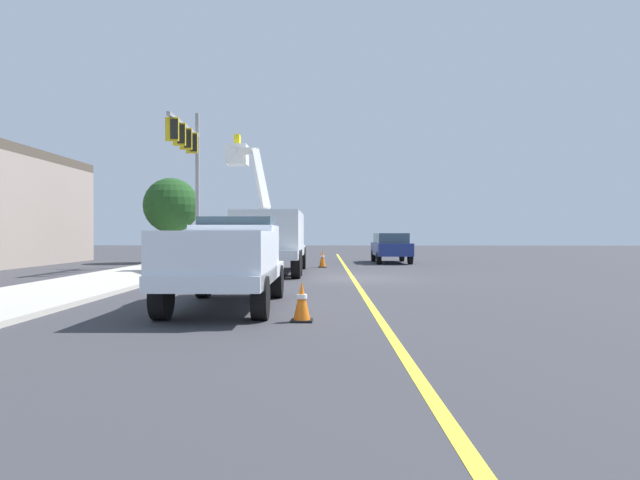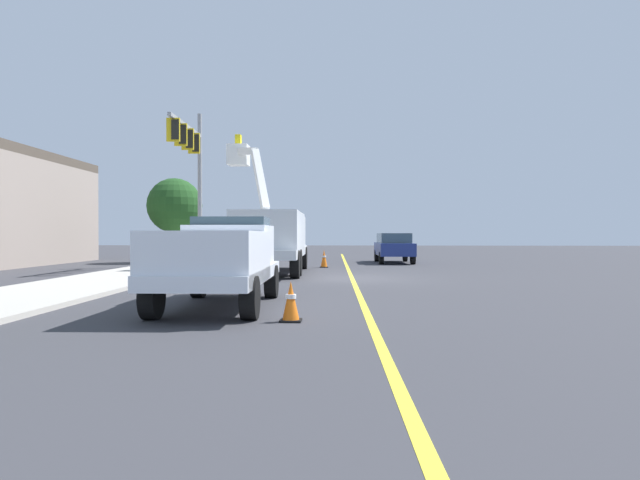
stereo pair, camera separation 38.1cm
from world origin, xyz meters
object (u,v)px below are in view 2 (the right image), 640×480
(service_pickup_truck, at_px, (220,257))
(passing_minivan, at_px, (394,246))
(utility_bucket_truck, at_px, (272,235))
(traffic_cone_leading, at_px, (291,302))
(traffic_cone_mid_front, at_px, (324,259))
(traffic_signal_mast, at_px, (191,157))

(service_pickup_truck, xyz_separation_m, passing_minivan, (19.66, -5.54, -0.15))
(utility_bucket_truck, bearing_deg, service_pickup_truck, -178.46)
(traffic_cone_leading, relative_size, traffic_cone_mid_front, 0.86)
(traffic_signal_mast, bearing_deg, utility_bucket_truck, -123.43)
(passing_minivan, bearing_deg, traffic_signal_mast, 119.73)
(traffic_signal_mast, bearing_deg, traffic_cone_leading, -158.16)
(passing_minivan, bearing_deg, traffic_cone_leading, 170.16)
(utility_bucket_truck, relative_size, traffic_cone_mid_front, 9.38)
(service_pickup_truck, bearing_deg, utility_bucket_truck, 1.54)
(utility_bucket_truck, relative_size, passing_minivan, 1.70)
(service_pickup_truck, xyz_separation_m, traffic_cone_mid_front, (14.91, -1.73, -0.69))
(service_pickup_truck, distance_m, traffic_signal_mast, 15.21)
(utility_bucket_truck, relative_size, traffic_cone_leading, 10.88)
(passing_minivan, height_order, traffic_signal_mast, traffic_signal_mast)
(utility_bucket_truck, height_order, traffic_cone_mid_front, utility_bucket_truck)
(service_pickup_truck, bearing_deg, passing_minivan, -15.73)
(passing_minivan, xyz_separation_m, traffic_cone_mid_front, (-4.75, 3.80, -0.54))
(traffic_cone_leading, bearing_deg, traffic_cone_mid_front, 0.19)
(traffic_cone_mid_front, bearing_deg, service_pickup_truck, 173.37)
(passing_minivan, xyz_separation_m, traffic_signal_mast, (-5.77, 10.10, 4.34))
(utility_bucket_truck, distance_m, traffic_signal_mast, 6.33)
(traffic_cone_leading, xyz_separation_m, traffic_signal_mast, (15.85, 6.35, 4.94))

